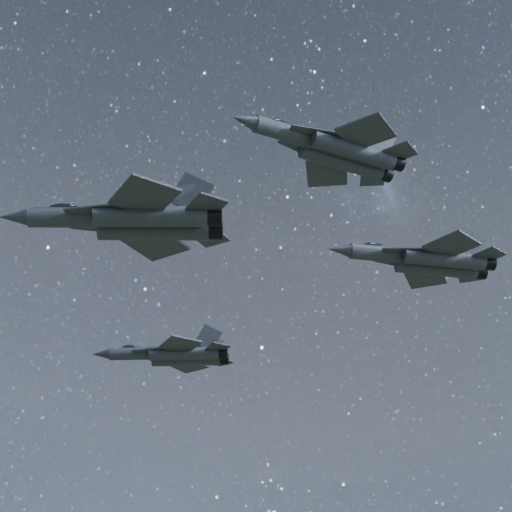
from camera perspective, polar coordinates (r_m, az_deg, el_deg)
name	(u,v)px	position (r m, az deg, el deg)	size (l,w,h in m)	color
jet_lead	(134,220)	(65.53, -8.86, 2.59)	(19.41, 13.01, 4.91)	#2E313A
jet_left	(174,355)	(95.89, -5.98, -7.15)	(17.28, 11.46, 4.40)	#2E313A
jet_right	(334,149)	(66.74, 5.71, 7.73)	(16.43, 11.48, 4.14)	#2E313A
jet_slot	(427,260)	(81.47, 12.31, -0.29)	(18.07, 12.57, 4.54)	#2E313A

